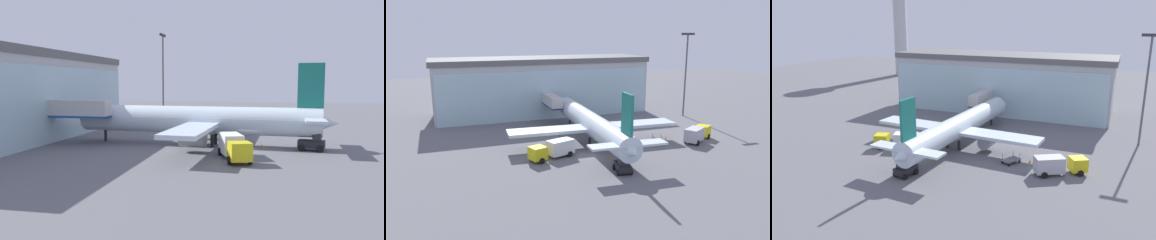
% 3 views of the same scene
% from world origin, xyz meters
% --- Properties ---
extents(ground, '(240.00, 240.00, 0.00)m').
position_xyz_m(ground, '(0.00, 0.00, 0.00)').
color(ground, slate).
extents(terminal_building, '(50.37, 16.69, 13.22)m').
position_xyz_m(terminal_building, '(0.00, 34.61, 6.61)').
color(terminal_building, '#B2B2B2').
rests_on(terminal_building, ground).
extents(jet_bridge, '(2.43, 13.68, 6.08)m').
position_xyz_m(jet_bridge, '(-0.53, 25.63, 4.70)').
color(jet_bridge, beige).
rests_on(jet_bridge, ground).
extents(apron_light_mast, '(3.20, 0.40, 18.81)m').
position_xyz_m(apron_light_mast, '(30.29, 20.66, 11.15)').
color(apron_light_mast, '#59595E').
rests_on(apron_light_mast, ground).
extents(airplane, '(29.36, 36.51, 10.93)m').
position_xyz_m(airplane, '(2.38, 6.67, 3.39)').
color(airplane, silver).
rests_on(airplane, ground).
extents(catering_truck, '(7.61, 4.56, 2.65)m').
position_xyz_m(catering_truck, '(-6.08, 0.98, 1.47)').
color(catering_truck, yellow).
rests_on(catering_truck, ground).
extents(fuel_truck, '(7.32, 5.83, 2.65)m').
position_xyz_m(fuel_truck, '(20.45, 1.74, 1.47)').
color(fuel_truck, yellow).
rests_on(fuel_truck, ground).
extents(baggage_cart, '(2.66, 3.22, 1.50)m').
position_xyz_m(baggage_cart, '(13.12, 2.90, 0.50)').
color(baggage_cart, slate).
rests_on(baggage_cart, ground).
extents(pushback_tug, '(2.66, 3.47, 2.30)m').
position_xyz_m(pushback_tug, '(1.39, -7.99, 0.97)').
color(pushback_tug, black).
rests_on(pushback_tug, ground).
extents(safety_cone_nose, '(0.36, 0.36, 0.55)m').
position_xyz_m(safety_cone_nose, '(2.01, -1.77, 0.28)').
color(safety_cone_nose, orange).
rests_on(safety_cone_nose, ground).
extents(safety_cone_wingtip, '(0.36, 0.36, 0.55)m').
position_xyz_m(safety_cone_wingtip, '(15.68, 4.32, 0.28)').
color(safety_cone_wingtip, orange).
rests_on(safety_cone_wingtip, ground).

